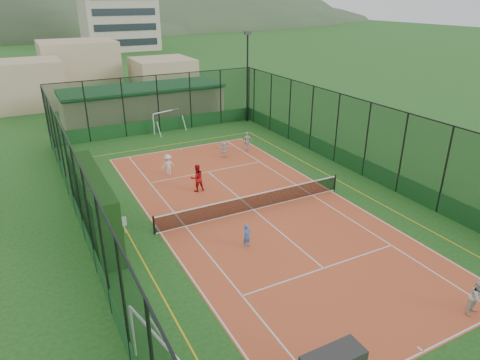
# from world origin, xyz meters

# --- Properties ---
(ground) EXTENTS (300.00, 300.00, 0.00)m
(ground) POSITION_xyz_m (0.00, 0.00, 0.00)
(ground) COLOR #1F501B
(ground) RESTS_ON ground
(court_slab) EXTENTS (11.17, 23.97, 0.01)m
(court_slab) POSITION_xyz_m (0.00, 0.00, 0.01)
(court_slab) COLOR #BB5629
(court_slab) RESTS_ON ground
(tennis_net) EXTENTS (11.67, 0.12, 1.06)m
(tennis_net) POSITION_xyz_m (0.00, 0.00, 0.53)
(tennis_net) COLOR black
(tennis_net) RESTS_ON ground
(perimeter_fence) EXTENTS (18.12, 34.12, 5.00)m
(perimeter_fence) POSITION_xyz_m (0.00, 0.00, 2.50)
(perimeter_fence) COLOR #113317
(perimeter_fence) RESTS_ON ground
(floodlight_ne) EXTENTS (0.60, 0.26, 8.25)m
(floodlight_ne) POSITION_xyz_m (8.60, 16.60, 4.12)
(floodlight_ne) COLOR black
(floodlight_ne) RESTS_ON ground
(clubhouse) EXTENTS (15.20, 7.20, 3.15)m
(clubhouse) POSITION_xyz_m (0.00, 22.00, 1.57)
(clubhouse) COLOR tan
(clubhouse) RESTS_ON ground
(distant_hills) EXTENTS (200.00, 60.00, 24.00)m
(distant_hills) POSITION_xyz_m (0.00, 150.00, 0.00)
(distant_hills) COLOR #384C33
(distant_hills) RESTS_ON ground
(hedge_left) EXTENTS (1.12, 7.46, 3.27)m
(hedge_left) POSITION_xyz_m (-8.30, 1.41, 1.63)
(hedge_left) COLOR black
(hedge_left) RESTS_ON ground
(white_bench) EXTENTS (1.76, 0.75, 0.96)m
(white_bench) POSITION_xyz_m (-7.80, 1.11, 0.48)
(white_bench) COLOR white
(white_bench) RESTS_ON ground
(futsal_goal_near) EXTENTS (3.32, 1.60, 2.06)m
(futsal_goal_near) POSITION_xyz_m (-8.43, -8.97, 1.03)
(futsal_goal_near) COLOR white
(futsal_goal_near) RESTS_ON ground
(futsal_goal_far) EXTENTS (2.97, 1.67, 1.84)m
(futsal_goal_far) POSITION_xyz_m (0.61, 16.83, 0.92)
(futsal_goal_far) COLOR white
(futsal_goal_far) RESTS_ON ground
(child_near_left) EXTENTS (0.85, 0.70, 1.51)m
(child_near_left) POSITION_xyz_m (-3.01, -11.41, 0.76)
(child_near_left) COLOR silver
(child_near_left) RESTS_ON court_slab
(child_near_mid) EXTENTS (0.51, 0.40, 1.22)m
(child_near_mid) POSITION_xyz_m (-2.19, -3.24, 0.62)
(child_near_mid) COLOR #4370BE
(child_near_mid) RESTS_ON court_slab
(child_near_right) EXTENTS (0.77, 0.62, 1.49)m
(child_near_right) POSITION_xyz_m (3.27, -11.41, 0.75)
(child_near_right) COLOR silver
(child_near_right) RESTS_ON court_slab
(child_far_left) EXTENTS (0.96, 0.57, 1.45)m
(child_far_left) POSITION_xyz_m (-2.58, 7.16, 0.74)
(child_far_left) COLOR silver
(child_far_left) RESTS_ON court_slab
(child_far_right) EXTENTS (0.92, 0.43, 1.53)m
(child_far_right) POSITION_xyz_m (4.45, 8.97, 0.78)
(child_far_right) COLOR silver
(child_far_right) RESTS_ON court_slab
(child_far_back) EXTENTS (1.17, 0.62, 1.20)m
(child_far_back) POSITION_xyz_m (2.26, 8.63, 0.61)
(child_far_back) COLOR white
(child_far_back) RESTS_ON court_slab
(coach) EXTENTS (0.85, 0.66, 1.74)m
(coach) POSITION_xyz_m (-1.83, 3.86, 0.88)
(coach) COLOR red
(coach) RESTS_ON court_slab
(tennis_balls) EXTENTS (3.34, 1.53, 0.07)m
(tennis_balls) POSITION_xyz_m (1.79, 1.31, 0.04)
(tennis_balls) COLOR #CCE033
(tennis_balls) RESTS_ON court_slab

